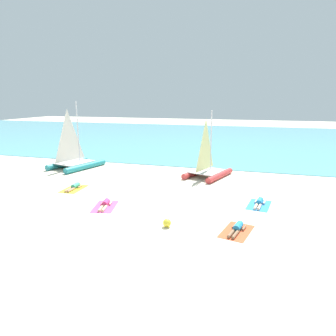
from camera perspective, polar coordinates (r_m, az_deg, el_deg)
The scene contains 13 objects.
ground_plane at distance 24.85m, azimuth 3.64°, elevation -0.00°, with size 120.00×120.00×0.00m, color beige.
ocean_water at distance 44.41m, azimuth 9.66°, elevation 5.62°, with size 120.00×40.00×0.05m, color #5BB2C1.
sailboat_red at distance 22.08m, azimuth 7.42°, elevation 0.15°, with size 3.32×4.18×4.76m.
sailboat_teal at distance 25.83m, azimuth -17.17°, elevation 1.75°, with size 3.57×4.64×5.36m.
towel_leftmost at distance 20.01m, azimuth -17.32°, elevation -3.77°, with size 1.10×1.90×0.01m, color yellow.
sunbather_leftmost at distance 20.03m, azimuth -17.25°, elevation -3.37°, with size 0.56×1.57×0.30m.
towel_center_left at distance 16.40m, azimuth -11.81°, elevation -7.14°, with size 1.10×1.90×0.01m, color #D84C99.
sunbather_center_left at distance 16.42m, azimuth -11.77°, elevation -6.65°, with size 0.76×1.56×0.30m.
towel_center_right at distance 13.56m, azimuth 12.80°, elevation -11.58°, with size 1.10×1.90×0.01m, color #EA5933.
sunbather_center_right at distance 13.57m, azimuth 12.91°, elevation -10.99°, with size 0.72×1.56×0.30m.
towel_rightmost at distance 16.98m, azimuth 16.77°, elevation -6.72°, with size 1.10×1.90×0.01m, color #338CD8.
sunbather_rightmost at distance 17.00m, azimuth 16.83°, elevation -6.25°, with size 0.63×1.57×0.30m.
beach_ball at distance 13.62m, azimuth -0.20°, elevation -10.31°, with size 0.37×0.37×0.37m, color yellow.
Camera 1 is at (5.50, -13.59, 5.57)m, focal length 32.32 mm.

